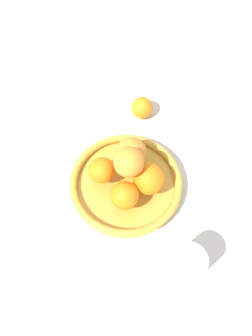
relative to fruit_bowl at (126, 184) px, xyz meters
The scene contains 6 objects.
ground_plane 0.02m from the fruit_bowl, ahead, with size 4.00×4.00×0.00m, color beige.
fruit_bowl is the anchor object (origin of this frame).
orange_pile 0.07m from the fruit_bowl, 63.25° to the right, with size 0.19×0.19×0.14m.
stray_orange 0.25m from the fruit_bowl, ahead, with size 0.06×0.06×0.06m, color orange.
drinking_glass 0.26m from the fruit_bowl, 145.97° to the right, with size 0.08×0.08×0.12m, color silver.
napkin_folded 0.27m from the fruit_bowl, 57.52° to the right, with size 0.15×0.15×0.01m, color beige.
Camera 1 is at (-0.37, -0.02, 0.80)m, focal length 35.00 mm.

